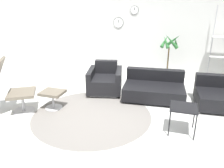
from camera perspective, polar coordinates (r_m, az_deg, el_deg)
The scene contains 10 objects.
ground_plane at distance 4.54m, azimuth -2.54°, elevation -7.43°, with size 12.00×12.00×0.00m, color silver.
wall_back at distance 6.81m, azimuth 5.58°, elevation 14.21°, with size 12.00×0.09×2.80m.
round_rug at distance 4.47m, azimuth -5.24°, elevation -7.91°, with size 2.38×2.38×0.01m.
lounge_chair at distance 4.74m, azimuth -26.77°, elevation 0.98°, with size 1.06×0.93×1.22m.
ottoman at distance 4.76m, azimuth -15.24°, elevation -2.99°, with size 0.47×0.40×0.39m.
armchair_red at distance 5.48m, azimuth -1.81°, elevation 0.76°, with size 0.98×1.03×0.74m.
couch_low at distance 5.23m, azimuth 10.87°, elevation -1.24°, with size 1.44×1.05×0.62m.
couch_second at distance 5.28m, azimuth 26.95°, elevation -2.97°, with size 1.17×1.02×0.62m.
side_table at distance 3.89m, azimuth 18.17°, elevation -6.34°, with size 0.45×0.45×0.48m.
potted_plant at distance 6.21m, azimuth 14.40°, elevation 5.13°, with size 0.55×0.56×1.40m.
Camera 1 is at (1.37, -3.78, 2.10)m, focal length 35.00 mm.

